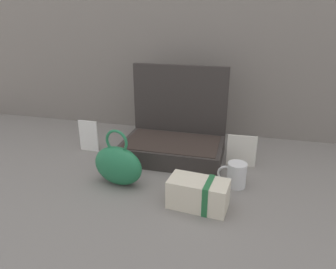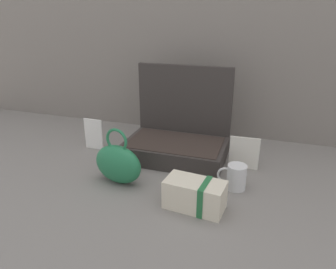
# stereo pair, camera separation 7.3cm
# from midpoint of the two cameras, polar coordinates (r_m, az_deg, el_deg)

# --- Properties ---
(ground_plane) EXTENTS (6.00, 6.00, 0.00)m
(ground_plane) POSITION_cam_midpoint_polar(r_m,az_deg,el_deg) (1.30, -0.14, -7.91)
(ground_plane) COLOR slate
(open_suitcase) EXTENTS (0.46, 0.30, 0.41)m
(open_suitcase) POSITION_cam_midpoint_polar(r_m,az_deg,el_deg) (1.46, -0.23, -0.49)
(open_suitcase) COLOR #332D2B
(open_suitcase) RESTS_ON ground_plane
(teal_pouch_handbag) EXTENTS (0.22, 0.12, 0.23)m
(teal_pouch_handbag) POSITION_cam_midpoint_polar(r_m,az_deg,el_deg) (1.24, -10.81, -5.53)
(teal_pouch_handbag) COLOR #237247
(teal_pouch_handbag) RESTS_ON ground_plane
(cream_toiletry_bag) EXTENTS (0.22, 0.13, 0.11)m
(cream_toiletry_bag) POSITION_cam_midpoint_polar(r_m,az_deg,el_deg) (1.10, 3.82, -10.82)
(cream_toiletry_bag) COLOR beige
(cream_toiletry_bag) RESTS_ON ground_plane
(coffee_mug) EXTENTS (0.11, 0.07, 0.10)m
(coffee_mug) POSITION_cam_midpoint_polar(r_m,az_deg,el_deg) (1.24, 10.69, -7.29)
(coffee_mug) COLOR silver
(coffee_mug) RESTS_ON ground_plane
(info_card_left) EXTENTS (0.10, 0.01, 0.16)m
(info_card_left) POSITION_cam_midpoint_polar(r_m,az_deg,el_deg) (1.57, -15.65, -0.27)
(info_card_left) COLOR white
(info_card_left) RESTS_ON ground_plane
(poster_card_right) EXTENTS (0.13, 0.01, 0.15)m
(poster_card_right) POSITION_cam_midpoint_polar(r_m,az_deg,el_deg) (1.39, 11.86, -3.00)
(poster_card_right) COLOR silver
(poster_card_right) RESTS_ON ground_plane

